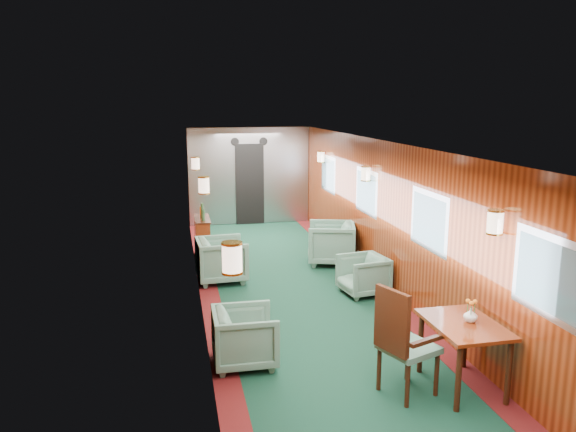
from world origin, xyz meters
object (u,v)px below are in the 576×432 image
object	(u,v)px
armchair_right_near	(363,275)
armchair_left_far	(222,260)
armchair_right_far	(331,243)
side_chair	(401,338)
armchair_left_near	(245,337)
credenza	(202,238)
dining_table	(464,333)

from	to	relation	value
armchair_right_near	armchair_left_far	bearing A→B (deg)	-126.23
armchair_right_near	armchair_right_far	distance (m)	1.76
side_chair	armchair_left_far	world-z (taller)	side_chair
armchair_left_near	armchair_right_near	size ratio (longest dim) A/B	1.06
armchair_left_far	armchair_right_far	size ratio (longest dim) A/B	0.95
armchair_left_near	armchair_left_far	world-z (taller)	armchair_left_far
credenza	armchair_right_near	size ratio (longest dim) A/B	1.57
armchair_right_far	side_chair	bearing A→B (deg)	8.10
dining_table	armchair_left_far	size ratio (longest dim) A/B	1.20
side_chair	armchair_left_near	xyz separation A→B (m)	(-1.48, 1.04, -0.31)
armchair_right_far	armchair_left_near	bearing A→B (deg)	-13.54
armchair_left_far	side_chair	bearing A→B (deg)	-164.16
armchair_left_far	armchair_right_near	world-z (taller)	armchair_left_far
armchair_left_far	armchair_right_near	bearing A→B (deg)	-120.93
armchair_left_near	armchair_right_near	distance (m)	2.96
armchair_left_far	armchair_right_far	xyz separation A→B (m)	(2.11, 0.66, 0.02)
armchair_right_near	credenza	bearing A→B (deg)	-146.09
armchair_left_near	armchair_right_near	bearing A→B (deg)	-46.16
credenza	armchair_right_near	bearing A→B (deg)	-47.18
dining_table	side_chair	bearing A→B (deg)	-178.43
side_chair	credenza	world-z (taller)	side_chair
side_chair	credenza	distance (m)	5.92
armchair_right_far	armchair_right_near	bearing A→B (deg)	16.44
side_chair	armchair_left_near	world-z (taller)	side_chair
dining_table	side_chair	size ratio (longest dim) A/B	0.84
credenza	armchair_left_far	distance (m)	1.49
armchair_right_near	dining_table	bearing A→B (deg)	-7.91
dining_table	side_chair	world-z (taller)	side_chair
credenza	armchair_right_far	distance (m)	2.50
credenza	armchair_left_far	size ratio (longest dim) A/B	1.31
side_chair	armchair_left_far	distance (m)	4.44
credenza	side_chair	bearing A→B (deg)	-73.01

